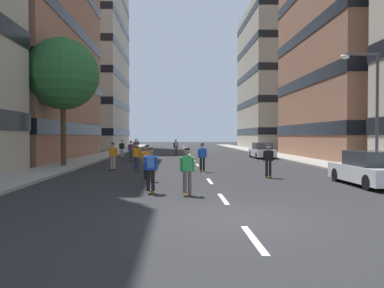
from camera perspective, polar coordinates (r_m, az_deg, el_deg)
ground_plane at (r=40.75m, az=-0.25°, el=-1.81°), size 185.75×185.75×0.00m
sidewalk_left at (r=45.25m, az=-12.49°, el=-1.44°), size 2.82×85.14×0.14m
sidewalk_right at (r=45.94m, az=11.40°, el=-1.40°), size 2.82×85.14×0.14m
lane_markings at (r=42.79m, az=-0.36°, el=-1.66°), size 0.16×72.20×0.01m
building_left_mid at (r=40.75m, az=-27.09°, el=18.28°), size 13.81×21.23×28.22m
building_left_far at (r=68.65m, az=-16.60°, el=15.12°), size 13.81×19.23×37.18m
building_right_far at (r=68.26m, az=14.12°, el=9.74°), size 13.81×18.92×24.40m
parked_car_near at (r=17.98m, az=25.64°, el=-3.60°), size 1.82×4.40×1.52m
parked_car_mid at (r=36.82m, az=10.75°, el=-1.07°), size 1.82×4.40×1.52m
street_tree_near at (r=27.56m, az=-19.27°, el=10.13°), size 4.97×4.97×8.83m
streetlamp_right at (r=22.09m, az=25.81°, el=6.21°), size 2.13×0.30×6.50m
skater_0 at (r=52.44m, az=-8.46°, el=-0.03°), size 0.57×0.92×1.78m
skater_1 at (r=37.75m, az=-10.76°, el=-0.58°), size 0.54×0.91×1.78m
skater_2 at (r=23.95m, az=-12.09°, el=-1.63°), size 0.56×0.92×1.78m
skater_3 at (r=13.59m, az=-0.75°, el=-3.80°), size 0.55×0.92×1.78m
skater_4 at (r=22.64m, az=-8.54°, el=-1.79°), size 0.56×0.92×1.78m
skater_5 at (r=47.53m, az=-8.73°, el=-0.20°), size 0.54×0.91×1.78m
skater_6 at (r=17.91m, az=-6.93°, el=-2.59°), size 0.54×0.91×1.78m
skater_7 at (r=33.40m, az=-9.39°, el=-0.76°), size 0.55×0.91×1.78m
skater_8 at (r=19.62m, az=11.69°, el=-2.27°), size 0.54×0.91×1.78m
skater_9 at (r=22.33m, az=1.60°, el=-1.82°), size 0.56×0.92×1.78m
skater_10 at (r=41.63m, az=-2.49°, el=-0.35°), size 0.56×0.92×1.78m
skater_11 at (r=14.12m, az=-6.41°, el=-3.50°), size 0.54×0.91×1.78m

